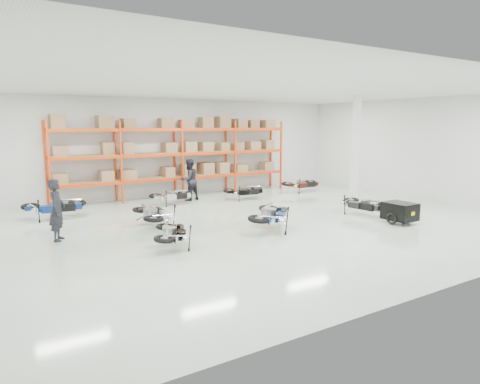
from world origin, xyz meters
TOP-DOWN VIEW (x-y plane):
  - room at (0.00, 0.00)m, footprint 18.00×18.00m
  - pallet_rack at (-0.00, 6.45)m, footprint 11.28×0.98m
  - structural_column at (5.20, 0.50)m, footprint 0.25×0.25m
  - moto_blue_centre at (-0.17, -1.10)m, footprint 2.14×2.12m
  - moto_silver_left at (-3.23, 1.15)m, footprint 1.10×1.93m
  - moto_black_far_left at (-3.63, -1.26)m, footprint 1.40×1.82m
  - moto_touring_right at (4.03, -1.07)m, footprint 1.01×1.79m
  - trailer at (4.03, -2.67)m, footprint 0.89×1.69m
  - moto_back_a at (-5.75, 4.30)m, footprint 1.95×1.13m
  - moto_back_b at (-1.12, 4.68)m, footprint 1.59×0.80m
  - moto_back_c at (2.16, 4.14)m, footprint 1.72×1.06m
  - moto_back_d at (5.71, 4.42)m, footprint 1.78×0.97m
  - person_left at (-6.14, 1.13)m, footprint 0.63×0.76m
  - person_back at (-0.04, 5.25)m, footprint 1.05×0.91m

SIDE VIEW (x-z plane):
  - trailer at x=4.03m, z-range 0.06..0.77m
  - moto_back_b at x=-1.12m, z-range -0.03..1.00m
  - moto_back_c at x=2.16m, z-range -0.03..1.01m
  - moto_black_far_left at x=-3.63m, z-range -0.03..1.03m
  - moto_touring_right at x=4.03m, z-range -0.03..1.08m
  - moto_back_d at x=5.71m, z-range -0.03..1.09m
  - moto_silver_left at x=-3.23m, z-range -0.03..1.16m
  - moto_back_a at x=-5.75m, z-range -0.03..1.17m
  - moto_blue_centre at x=-0.17m, z-range -0.04..1.27m
  - person_left at x=-6.14m, z-range 0.00..1.79m
  - person_back at x=-0.04m, z-range 0.00..1.85m
  - room at x=0.00m, z-range -6.75..11.25m
  - structural_column at x=5.20m, z-range 0.00..4.50m
  - pallet_rack at x=0.00m, z-range 0.45..4.07m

